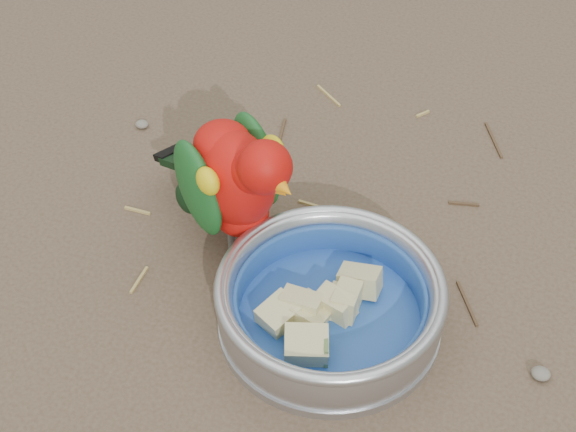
% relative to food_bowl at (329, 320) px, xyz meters
% --- Properties ---
extents(ground, '(60.00, 60.00, 0.00)m').
position_rel_food_bowl_xyz_m(ground, '(-0.02, -0.08, -0.01)').
color(ground, brown).
extents(food_bowl, '(0.22, 0.22, 0.02)m').
position_rel_food_bowl_xyz_m(food_bowl, '(0.00, 0.00, 0.00)').
color(food_bowl, '#B2B2BA').
rests_on(food_bowl, ground).
extents(bowl_wall, '(0.22, 0.22, 0.04)m').
position_rel_food_bowl_xyz_m(bowl_wall, '(0.00, 0.00, 0.03)').
color(bowl_wall, '#B2B2BA').
rests_on(bowl_wall, food_bowl).
extents(fruit_wedges, '(0.13, 0.13, 0.03)m').
position_rel_food_bowl_xyz_m(fruit_wedges, '(0.00, 0.00, 0.02)').
color(fruit_wedges, '#CEC386').
rests_on(fruit_wedges, food_bowl).
extents(lory_parrot, '(0.23, 0.20, 0.17)m').
position_rel_food_bowl_xyz_m(lory_parrot, '(-0.12, 0.08, 0.08)').
color(lory_parrot, '#B70D09').
rests_on(lory_parrot, ground).
extents(ground_debris, '(0.90, 0.80, 0.01)m').
position_rel_food_bowl_xyz_m(ground_debris, '(-0.03, 0.01, -0.01)').
color(ground_debris, tan).
rests_on(ground_debris, ground).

